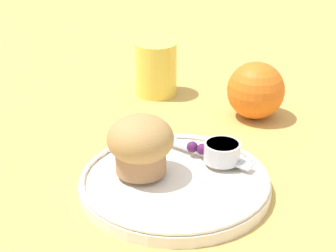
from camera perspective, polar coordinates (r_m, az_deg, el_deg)
name	(u,v)px	position (r m, az deg, el deg)	size (l,w,h in m)	color
ground_plane	(163,191)	(0.67, -0.49, -6.60)	(3.00, 3.00, 0.00)	tan
plate	(175,182)	(0.67, 0.70, -5.75)	(0.23, 0.23, 0.02)	silver
muffin	(141,144)	(0.66, -2.78, -1.80)	(0.08, 0.08, 0.07)	#9E7047
cream_ramekin	(222,151)	(0.69, 5.53, -2.56)	(0.05, 0.05, 0.02)	silver
berry_pair	(197,148)	(0.71, 3.00, -2.25)	(0.03, 0.01, 0.01)	#4C194C
butter_knife	(194,149)	(0.72, 2.64, -2.30)	(0.17, 0.04, 0.00)	silver
orange_fruit	(256,90)	(0.85, 8.91, 3.59)	(0.09, 0.09, 0.09)	orange
juice_glass	(156,69)	(0.92, -1.22, 5.84)	(0.07, 0.07, 0.09)	#EAD14C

